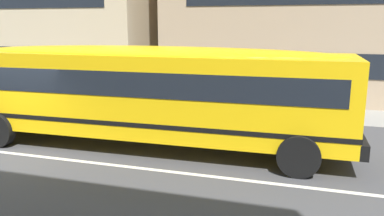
# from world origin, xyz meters

# --- Properties ---
(ground_plane) EXTENTS (400.00, 400.00, 0.00)m
(ground_plane) POSITION_xyz_m (0.00, 0.00, 0.00)
(ground_plane) COLOR #424244
(sidewalk_far) EXTENTS (120.00, 3.00, 0.01)m
(sidewalk_far) POSITION_xyz_m (0.00, 7.93, 0.01)
(sidewalk_far) COLOR gray
(sidewalk_far) RESTS_ON ground_plane
(lane_centreline) EXTENTS (110.00, 0.16, 0.01)m
(lane_centreline) POSITION_xyz_m (0.00, 0.00, 0.00)
(lane_centreline) COLOR silver
(lane_centreline) RESTS_ON ground_plane
(school_bus) EXTENTS (13.95, 3.31, 3.11)m
(school_bus) POSITION_xyz_m (3.16, 1.87, 1.85)
(school_bus) COLOR yellow
(school_bus) RESTS_ON ground_plane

